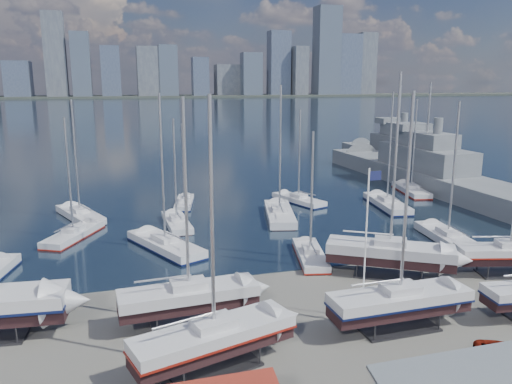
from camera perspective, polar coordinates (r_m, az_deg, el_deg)
name	(u,v)px	position (r m, az deg, el deg)	size (l,w,h in m)	color
ground	(362,317)	(38.56, 12.07, -13.76)	(1400.00, 1400.00, 0.00)	#605E59
water	(138,109)	(341.17, -13.34, 9.22)	(1400.00, 600.00, 0.40)	#1A2B3C
far_shore	(126,97)	(600.77, -14.66, 10.51)	(1400.00, 80.00, 2.20)	#2D332D
skyline	(117,62)	(594.57, -15.62, 14.10)	(639.14, 43.80, 107.69)	#475166
sailboat_cradle_1	(214,338)	(30.78, -4.80, -16.26)	(10.45, 5.54, 16.24)	#2D2D33
sailboat_cradle_2	(189,297)	(36.21, -7.67, -11.76)	(9.91, 3.30, 15.95)	#2D2D33
sailboat_cradle_3	(400,301)	(36.55, 16.10, -11.90)	(10.17, 3.00, 16.33)	#2D2D33
sailboat_cradle_4	(390,253)	(45.78, 15.05, -6.72)	(10.90, 8.35, 17.70)	#2D2D33
sailboat_cradle_6	(510,253)	(49.90, 27.01, -6.26)	(9.67, 4.86, 15.13)	#2D2D33
sailboat_moored_1	(74,236)	(58.72, -20.11, -4.72)	(6.59, 9.44, 13.88)	black
sailboat_moored_2	(80,216)	(66.88, -19.45, -2.61)	(6.56, 10.60, 15.52)	black
sailboat_moored_3	(165,247)	(52.44, -10.31, -6.17)	(7.40, 11.40, 16.60)	black
sailboat_moored_4	(177,223)	(60.58, -9.04, -3.57)	(2.79, 8.97, 13.42)	black
sailboat_moored_5	(184,203)	(70.58, -8.19, -1.26)	(3.92, 8.29, 11.96)	black
sailboat_moored_6	(310,256)	(49.21, 6.21, -7.29)	(4.32, 9.04, 13.02)	black
sailboat_moored_7	(280,216)	(63.26, 2.71, -2.74)	(5.83, 11.91, 17.33)	black
sailboat_moored_8	(299,201)	(71.53, 4.89, -1.00)	(5.60, 9.54, 13.78)	black
sailboat_moored_9	(448,239)	(57.76, 21.07, -5.06)	(4.35, 10.71, 15.70)	black
sailboat_moored_10	(387,205)	(71.11, 14.72, -1.45)	(4.70, 11.30, 16.38)	black
sailboat_moored_11	(411,191)	(81.13, 17.29, 0.08)	(4.91, 10.47, 15.10)	black
naval_ship_east	(424,176)	(87.70, 18.64, 1.80)	(9.22, 52.86, 18.75)	slate
naval_ship_west	(397,156)	(109.71, 15.78, 3.99)	(7.90, 41.84, 17.75)	slate
car_c	(502,363)	(34.27, 26.31, -17.13)	(2.19, 4.75, 1.32)	gray
flagpole	(367,235)	(36.04, 12.57, -4.80)	(0.99, 0.12, 11.12)	white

